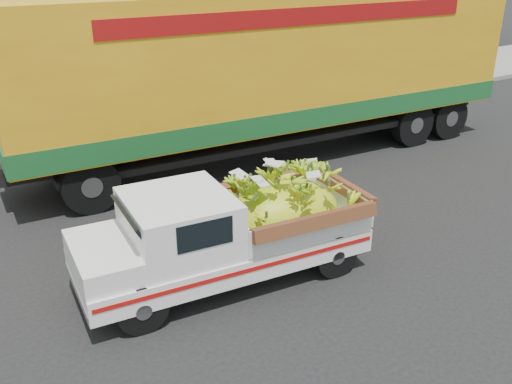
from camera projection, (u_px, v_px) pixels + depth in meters
ground at (292, 252)px, 9.43m from camera, size 100.00×100.00×0.00m
curb at (144, 141)px, 14.43m from camera, size 60.00×0.25×0.15m
sidewalk at (116, 121)px, 16.07m from camera, size 60.00×4.00×0.14m
pickup_truck at (244, 227)px, 8.49m from camera, size 4.41×1.93×1.51m
semi_trailer at (273, 67)px, 12.81m from camera, size 12.04×3.14×3.80m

